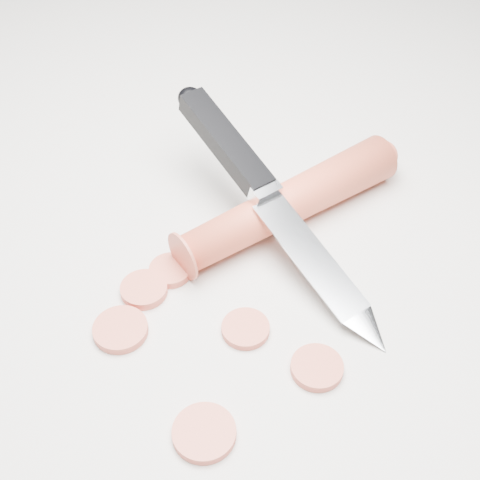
% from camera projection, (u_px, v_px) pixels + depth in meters
% --- Properties ---
extents(ground, '(2.40, 2.40, 0.00)m').
position_uv_depth(ground, '(236.00, 258.00, 0.49)').
color(ground, beige).
rests_on(ground, ground).
extents(carrot, '(0.13, 0.18, 0.03)m').
position_uv_depth(carrot, '(289.00, 203.00, 0.51)').
color(carrot, '#D9462B').
rests_on(carrot, ground).
extents(carrot_slice_0, '(0.04, 0.04, 0.01)m').
position_uv_depth(carrot_slice_0, '(120.00, 330.00, 0.44)').
color(carrot_slice_0, '#C9513A').
rests_on(carrot_slice_0, ground).
extents(carrot_slice_1, '(0.03, 0.03, 0.01)m').
position_uv_depth(carrot_slice_1, '(246.00, 329.00, 0.44)').
color(carrot_slice_1, '#C9513A').
rests_on(carrot_slice_1, ground).
extents(carrot_slice_2, '(0.03, 0.03, 0.01)m').
position_uv_depth(carrot_slice_2, '(144.00, 290.00, 0.47)').
color(carrot_slice_2, '#C9513A').
rests_on(carrot_slice_2, ground).
extents(carrot_slice_3, '(0.04, 0.04, 0.01)m').
position_uv_depth(carrot_slice_3, '(204.00, 433.00, 0.39)').
color(carrot_slice_3, '#C9513A').
rests_on(carrot_slice_3, ground).
extents(carrot_slice_4, '(0.03, 0.03, 0.01)m').
position_uv_depth(carrot_slice_4, '(317.00, 368.00, 0.42)').
color(carrot_slice_4, '#C9513A').
rests_on(carrot_slice_4, ground).
extents(carrot_slice_5, '(0.03, 0.03, 0.01)m').
position_uv_depth(carrot_slice_5, '(170.00, 271.00, 0.48)').
color(carrot_slice_5, '#C9513A').
rests_on(carrot_slice_5, ground).
extents(kitchen_knife, '(0.22, 0.16, 0.07)m').
position_uv_depth(kitchen_knife, '(277.00, 204.00, 0.48)').
color(kitchen_knife, silver).
rests_on(kitchen_knife, ground).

